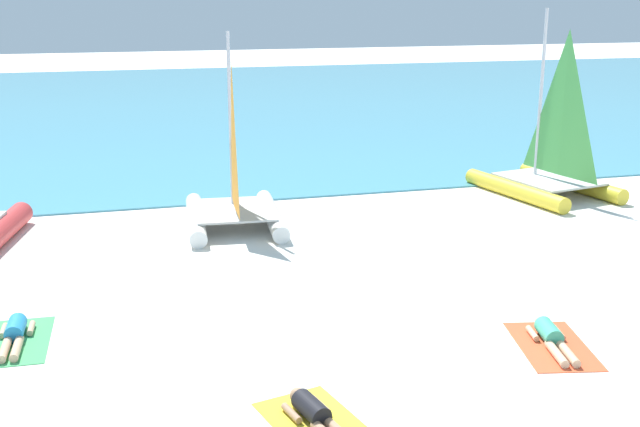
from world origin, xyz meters
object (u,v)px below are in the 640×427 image
Objects in this scene: towel_right at (552,346)px; sunbather_right at (551,337)px; sunbather_left at (15,333)px; towel_left at (15,342)px; sailboat_yellow at (548,168)px; towel_middle at (318,426)px; sailboat_white at (234,199)px; sunbather_middle at (316,415)px.

sunbather_right is at bearing 77.90° from towel_right.
sunbather_left is at bearing 175.83° from sunbather_right.
sunbather_left is at bearing 87.89° from towel_left.
sailboat_yellow is 14.09m from towel_middle.
sailboat_white is 3.00× the size of sunbather_middle.
towel_middle is 1.22× the size of sunbather_middle.
towel_right is at bearing 3.41° from sunbather_middle.
sailboat_yellow is 2.71× the size of towel_middle.
sunbather_left is 1.00× the size of sunbather_middle.
sunbather_right is (-5.17, -8.92, -0.64)m from sailboat_yellow.
towel_middle is 0.14m from sunbather_middle.
sunbather_left is (-4.59, -5.65, -0.57)m from sailboat_white.
sailboat_yellow is 3.30× the size of sunbather_right.
sailboat_white is 9.02m from sunbather_right.
sailboat_white is 2.99× the size of sunbather_left.
towel_left is at bearing 123.91° from sunbather_middle.
towel_right is at bearing 17.76° from towel_middle.
sailboat_yellow is at bearing 25.51° from towel_left.
towel_middle is (-0.45, -9.58, -0.69)m from sailboat_white.
towel_middle is (4.14, -3.86, 0.00)m from towel_left.
towel_left is 1.00× the size of towel_middle.
sailboat_yellow is at bearing 9.85° from sailboat_white.
sailboat_yellow is at bearing 47.48° from towel_middle.
towel_left is at bearing 163.72° from towel_right.
sunbather_right is (0.01, 0.07, 0.13)m from towel_right.
towel_left is 0.14m from sunbather_left.
towel_middle is at bearing -42.95° from towel_left.
sunbather_left is at bearing 163.30° from towel_right.
towel_left is at bearing -165.82° from sailboat_yellow.
sailboat_yellow is 3.29× the size of sunbather_left.
sunbather_left is 5.65m from sunbather_middle.
sailboat_white reaches higher than towel_left.
towel_right is (-5.19, -8.98, -0.76)m from sailboat_yellow.
sunbather_middle is at bearing -150.25° from sunbather_right.
towel_middle is at bearing -41.35° from sunbather_left.
towel_left is 5.66m from towel_middle.
towel_right is (4.34, 1.32, -0.13)m from sunbather_middle.
sailboat_yellow is at bearing 33.74° from sunbather_middle.
sunbather_right is (8.48, -2.41, 0.13)m from towel_left.
sunbather_middle is at bearing -87.98° from sailboat_white.
towel_left is (-4.59, -5.72, -0.69)m from sailboat_white.
sunbather_left is (0.00, 0.07, 0.13)m from towel_left.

